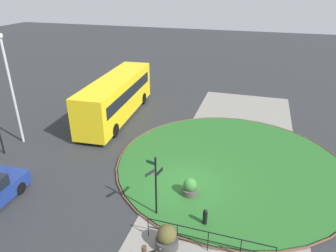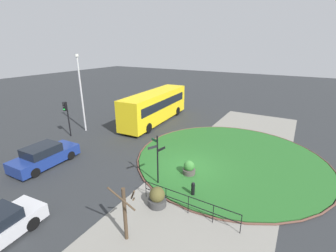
# 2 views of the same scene
# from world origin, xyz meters

# --- Properties ---
(ground) EXTENTS (120.00, 120.00, 0.00)m
(ground) POSITION_xyz_m (0.00, 0.00, 0.00)
(ground) COLOR #282B2D
(sidewalk_paving) EXTENTS (32.00, 7.64, 0.02)m
(sidewalk_paving) POSITION_xyz_m (0.00, -2.18, 0.01)
(sidewalk_paving) COLOR gray
(sidewalk_paving) RESTS_ON ground
(grass_island) EXTENTS (13.61, 13.61, 0.10)m
(grass_island) POSITION_xyz_m (2.88, -2.01, 0.05)
(grass_island) COLOR #235B23
(grass_island) RESTS_ON ground
(grass_kerb_ring) EXTENTS (13.92, 13.92, 0.11)m
(grass_kerb_ring) POSITION_xyz_m (2.88, -2.01, 0.06)
(grass_kerb_ring) COLOR brown
(grass_kerb_ring) RESTS_ON ground
(signpost_directional) EXTENTS (1.22, 0.64, 3.22)m
(signpost_directional) POSITION_xyz_m (-2.69, 0.88, 1.85)
(signpost_directional) COLOR black
(signpost_directional) RESTS_ON ground
(bollard_foreground) EXTENTS (0.21, 0.21, 0.87)m
(bollard_foreground) POSITION_xyz_m (-2.73, -1.49, 0.45)
(bollard_foreground) COLOR black
(bollard_foreground) RESTS_ON ground
(railing_grass_edge) EXTENTS (0.13, 5.28, 1.02)m
(railing_grass_edge) POSITION_xyz_m (-4.18, -1.87, 0.67)
(railing_grass_edge) COLOR black
(railing_grass_edge) RESTS_ON ground
(bus_yellow) EXTENTS (10.72, 3.02, 3.30)m
(bus_yellow) POSITION_xyz_m (7.58, 7.68, 1.77)
(bus_yellow) COLOR yellow
(bus_yellow) RESTS_ON ground
(car_far_lane) EXTENTS (4.60, 2.05, 1.52)m
(car_far_lane) POSITION_xyz_m (-4.66, 9.06, 0.71)
(car_far_lane) COLOR navy
(car_far_lane) RESTS_ON ground
(traffic_light_far) EXTENTS (0.49, 0.30, 3.30)m
(traffic_light_far) POSITION_xyz_m (-0.17, 12.20, 2.43)
(traffic_light_far) COLOR black
(traffic_light_far) RESTS_ON ground
(lamppost_tall) EXTENTS (0.32, 0.32, 7.32)m
(lamppost_tall) POSITION_xyz_m (1.71, 12.16, 3.95)
(lamppost_tall) COLOR #B7B7BC
(lamppost_tall) RESTS_ON ground
(planter_near_signpost) EXTENTS (0.83, 0.83, 1.01)m
(planter_near_signpost) POSITION_xyz_m (-0.80, -0.34, 0.45)
(planter_near_signpost) COLOR #47423D
(planter_near_signpost) RESTS_ON ground
(planter_kerbside) EXTENTS (0.97, 0.97, 1.10)m
(planter_kerbside) POSITION_xyz_m (-4.45, -0.19, 0.49)
(planter_kerbside) COLOR #383838
(planter_kerbside) RESTS_ON ground
(street_tree_bare) EXTENTS (1.33, 0.92, 3.02)m
(street_tree_bare) POSITION_xyz_m (-7.02, -0.29, 1.51)
(street_tree_bare) COLOR #423323
(street_tree_bare) RESTS_ON ground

